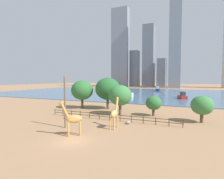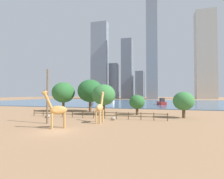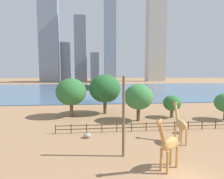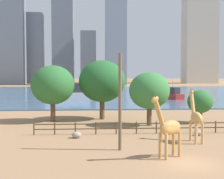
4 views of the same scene
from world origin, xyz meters
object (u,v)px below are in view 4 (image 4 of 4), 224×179
(tree_right_tall, at_px, (53,85))
(boat_barge, at_px, (102,87))
(giraffe_tall, at_px, (196,117))
(boat_tug, at_px, (52,92))
(boulder_by_pole, at_px, (76,135))
(giraffe_companion, at_px, (168,128))
(tree_left_large, at_px, (149,91))
(boulder_near_fence, at_px, (198,133))
(tree_left_small, at_px, (102,81))
(tree_right_small, at_px, (200,102))
(utility_pole, at_px, (120,102))
(boat_sailboat, at_px, (174,95))
(boat_ferry, at_px, (72,94))

(tree_right_tall, bearing_deg, boat_barge, 82.95)
(giraffe_tall, relative_size, boat_tug, 0.99)
(tree_right_tall, bearing_deg, boulder_by_pole, -72.75)
(giraffe_companion, xyz_separation_m, tree_left_large, (1.24, 15.70, 1.92))
(boulder_near_fence, relative_size, boulder_by_pole, 0.89)
(giraffe_companion, relative_size, tree_left_small, 0.62)
(giraffe_tall, distance_m, boulder_by_pole, 11.77)
(giraffe_companion, xyz_separation_m, tree_right_small, (8.15, 17.38, 0.39))
(tree_left_large, relative_size, tree_left_small, 0.80)
(tree_right_small, xyz_separation_m, boat_barge, (-9.84, 77.01, -1.52))
(giraffe_companion, distance_m, tree_left_large, 15.86)
(giraffe_tall, relative_size, tree_right_tall, 0.67)
(utility_pole, bearing_deg, giraffe_companion, -39.36)
(tree_left_large, xyz_separation_m, boat_tug, (-17.83, 53.84, -3.32))
(boat_barge, bearing_deg, giraffe_tall, -2.03)
(giraffe_tall, distance_m, boat_barge, 88.92)
(tree_right_tall, height_order, tree_right_small, tree_right_tall)
(boat_sailboat, xyz_separation_m, boat_tug, (-30.07, 16.54, -0.18))
(utility_pole, distance_m, boulder_near_fence, 11.22)
(utility_pole, bearing_deg, tree_right_tall, 113.77)
(giraffe_companion, relative_size, boat_sailboat, 0.76)
(tree_left_large, xyz_separation_m, tree_right_tall, (-12.16, 4.05, 0.57))
(tree_left_large, relative_size, tree_right_tall, 0.88)
(giraffe_tall, bearing_deg, tree_right_tall, 45.08)
(giraffe_companion, bearing_deg, utility_pole, -74.92)
(boulder_near_fence, bearing_deg, boat_sailboat, 79.35)
(tree_left_small, distance_m, boat_ferry, 30.48)
(giraffe_companion, bearing_deg, boulder_near_fence, -155.78)
(utility_pole, relative_size, boat_sailboat, 1.24)
(giraffe_companion, bearing_deg, tree_left_large, -130.07)
(tree_right_small, bearing_deg, boat_barge, 97.28)
(giraffe_tall, distance_m, giraffe_companion, 6.88)
(giraffe_tall, relative_size, boat_barge, 0.71)
(boulder_by_pole, xyz_separation_m, tree_left_large, (8.61, 7.39, 3.96))
(giraffe_tall, bearing_deg, boat_tug, 16.39)
(boulder_by_pole, relative_size, tree_left_small, 0.12)
(tree_right_small, relative_size, boat_ferry, 0.50)
(giraffe_tall, distance_m, boat_tug, 67.11)
(tree_left_small, distance_m, tree_right_small, 13.44)
(tree_right_small, bearing_deg, tree_left_large, -166.33)
(boat_ferry, distance_m, boat_tug, 19.36)
(giraffe_companion, xyz_separation_m, boat_tug, (-16.59, 69.54, -1.41))
(giraffe_tall, height_order, boat_sailboat, boat_sailboat)
(tree_left_small, bearing_deg, boat_ferry, 100.86)
(giraffe_companion, bearing_deg, boat_sailboat, -139.82)
(utility_pole, xyz_separation_m, boulder_by_pole, (-3.89, 5.46, -3.77))
(boat_sailboat, bearing_deg, utility_pole, 145.32)
(boat_barge, bearing_deg, utility_pole, -6.76)
(giraffe_tall, xyz_separation_m, boat_ferry, (-13.96, 45.68, -0.87))
(tree_right_small, xyz_separation_m, boat_ferry, (-18.19, 33.95, -1.28))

